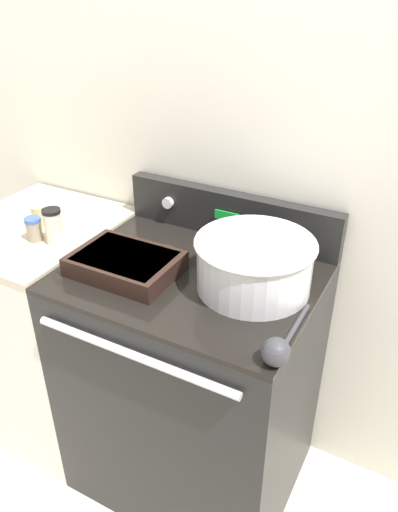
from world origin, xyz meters
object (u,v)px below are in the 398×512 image
at_px(casserole_dish, 125,263).
at_px(ladle, 278,349).
at_px(spice_jar_blue_cap, 34,229).
at_px(spice_jar_white_cap, 38,214).
at_px(spice_jar_black_cap, 54,226).
at_px(mixing_bowl, 254,262).

bearing_deg(casserole_dish, ladle, -15.49).
distance_m(spice_jar_blue_cap, spice_jar_white_cap, 0.12).
distance_m(casserole_dish, spice_jar_white_cap, 0.47).
xyz_separation_m(spice_jar_black_cap, spice_jar_white_cap, (-0.15, 0.08, -0.02)).
height_order(ladle, spice_jar_black_cap, spice_jar_black_cap).
height_order(mixing_bowl, casserole_dish, mixing_bowl).
distance_m(spice_jar_black_cap, spice_jar_blue_cap, 0.08).
relative_size(ladle, spice_jar_blue_cap, 3.54).
relative_size(casserole_dish, spice_jar_white_cap, 4.00).
bearing_deg(ladle, casserole_dish, 164.51).
relative_size(mixing_bowl, spice_jar_black_cap, 2.84).
height_order(mixing_bowl, spice_jar_black_cap, mixing_bowl).
bearing_deg(spice_jar_white_cap, ladle, -14.36).
distance_m(ladle, spice_jar_black_cap, 0.89).
distance_m(casserole_dish, spice_jar_black_cap, 0.31).
xyz_separation_m(mixing_bowl, ladle, (0.18, -0.26, -0.06)).
xyz_separation_m(ladle, spice_jar_white_cap, (-1.02, 0.26, 0.02)).
bearing_deg(ladle, spice_jar_white_cap, 165.64).
bearing_deg(spice_jar_blue_cap, spice_jar_black_cap, 11.96).
xyz_separation_m(mixing_bowl, spice_jar_white_cap, (-0.84, -0.00, -0.04)).
bearing_deg(spice_jar_blue_cap, spice_jar_white_cap, 127.67).
bearing_deg(spice_jar_white_cap, spice_jar_black_cap, -27.75).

